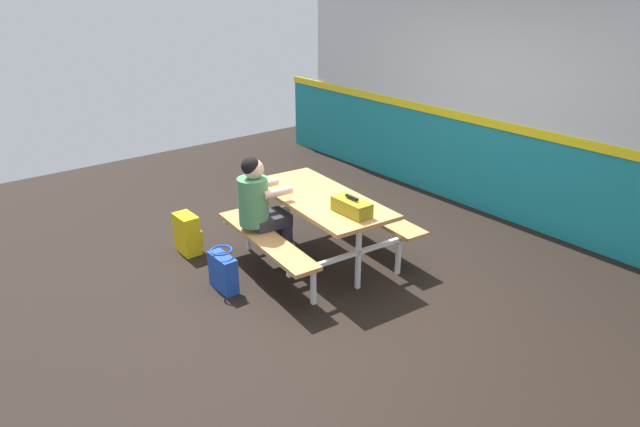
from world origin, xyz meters
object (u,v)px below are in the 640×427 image
student_nearer (261,204)px  tote_bag_bright (223,272)px  backpack_dark (188,234)px  picnic_table_main (320,212)px  toolbox_grey (352,207)px

student_nearer → tote_bag_bright: student_nearer is taller
backpack_dark → picnic_table_main: bearing=42.8°
toolbox_grey → backpack_dark: bearing=-149.6°
student_nearer → toolbox_grey: 0.95m
student_nearer → tote_bag_bright: (0.14, -0.54, -0.51)m
student_nearer → toolbox_grey: bearing=30.8°
backpack_dark → tote_bag_bright: bearing=-5.6°
tote_bag_bright → backpack_dark: bearing=174.4°
backpack_dark → tote_bag_bright: size_ratio=1.02×
toolbox_grey → backpack_dark: (-1.60, -0.93, -0.60)m
student_nearer → backpack_dark: (-0.79, -0.45, -0.49)m
toolbox_grey → student_nearer: bearing=-149.2°
toolbox_grey → tote_bag_bright: size_ratio=0.93×
picnic_table_main → toolbox_grey: (0.53, -0.05, 0.24)m
picnic_table_main → student_nearer: bearing=-117.6°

